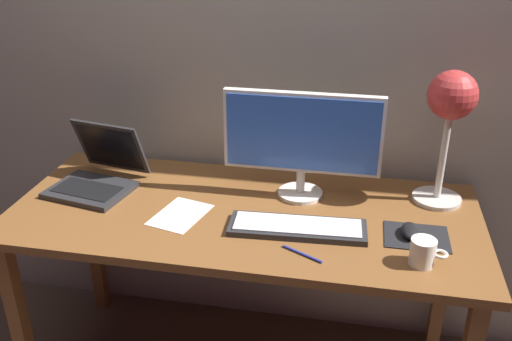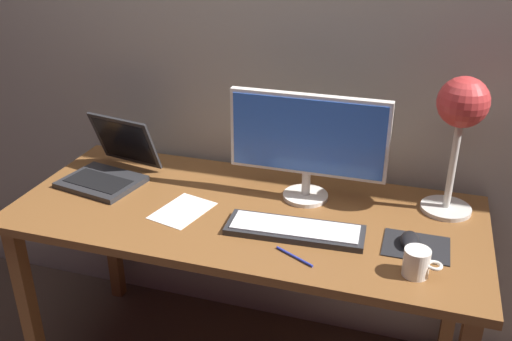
{
  "view_description": "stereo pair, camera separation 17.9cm",
  "coord_description": "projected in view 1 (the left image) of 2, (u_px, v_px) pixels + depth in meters",
  "views": [
    {
      "loc": [
        0.36,
        -1.64,
        1.69
      ],
      "look_at": [
        0.05,
        -0.05,
        0.92
      ],
      "focal_mm": 39.47,
      "sensor_mm": 36.0,
      "label": 1
    },
    {
      "loc": [
        0.54,
        -1.6,
        1.69
      ],
      "look_at": [
        0.05,
        -0.05,
        0.92
      ],
      "focal_mm": 39.47,
      "sensor_mm": 36.0,
      "label": 2
    }
  ],
  "objects": [
    {
      "name": "mousepad",
      "position": [
        416.0,
        237.0,
        1.77
      ],
      "size": [
        0.2,
        0.16,
        0.0
      ],
      "primitive_type": "cube",
      "color": "black",
      "rests_on": "desk"
    },
    {
      "name": "coffee_mug",
      "position": [
        423.0,
        252.0,
        1.62
      ],
      "size": [
        0.11,
        0.07,
        0.08
      ],
      "color": "white",
      "rests_on": "desk"
    },
    {
      "name": "laptop",
      "position": [
        100.0,
        169.0,
        2.08
      ],
      "size": [
        0.33,
        0.35,
        0.23
      ],
      "color": "#28282B",
      "rests_on": "desk"
    },
    {
      "name": "mouse",
      "position": [
        410.0,
        231.0,
        1.77
      ],
      "size": [
        0.06,
        0.1,
        0.03
      ],
      "primitive_type": "ellipsoid",
      "color": "black",
      "rests_on": "mousepad"
    },
    {
      "name": "monitor",
      "position": [
        302.0,
        138.0,
        1.93
      ],
      "size": [
        0.55,
        0.16,
        0.38
      ],
      "color": "silver",
      "rests_on": "desk"
    },
    {
      "name": "keyboard_main",
      "position": [
        297.0,
        227.0,
        1.8
      ],
      "size": [
        0.45,
        0.16,
        0.03
      ],
      "color": "#28282B",
      "rests_on": "desk"
    },
    {
      "name": "paper_sheet_near_mouse",
      "position": [
        180.0,
        215.0,
        1.9
      ],
      "size": [
        0.19,
        0.24,
        0.0
      ],
      "primitive_type": "cube",
      "rotation": [
        0.0,
        0.0,
        -0.24
      ],
      "color": "white",
      "rests_on": "desk"
    },
    {
      "name": "desk_lamp",
      "position": [
        451.0,
        107.0,
        1.84
      ],
      "size": [
        0.17,
        0.17,
        0.47
      ],
      "color": "beige",
      "rests_on": "desk"
    },
    {
      "name": "pen",
      "position": [
        302.0,
        254.0,
        1.68
      ],
      "size": [
        0.13,
        0.07,
        0.01
      ],
      "primitive_type": "cylinder",
      "rotation": [
        0.0,
        1.57,
        -0.48
      ],
      "color": "#2633A5",
      "rests_on": "desk"
    },
    {
      "name": "back_wall",
      "position": [
        265.0,
        23.0,
        2.04
      ],
      "size": [
        4.8,
        0.06,
        2.6
      ],
      "primitive_type": "cube",
      "color": "#9E998E",
      "rests_on": "ground"
    },
    {
      "name": "desk",
      "position": [
        244.0,
        230.0,
        1.96
      ],
      "size": [
        1.6,
        0.7,
        0.74
      ],
      "color": "brown",
      "rests_on": "ground"
    }
  ]
}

